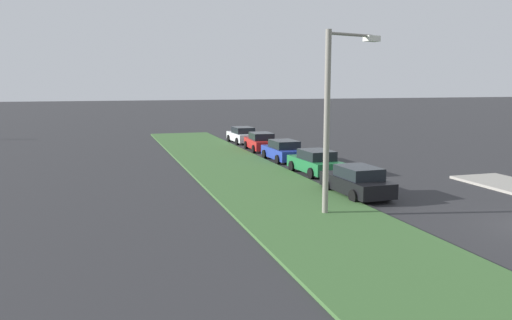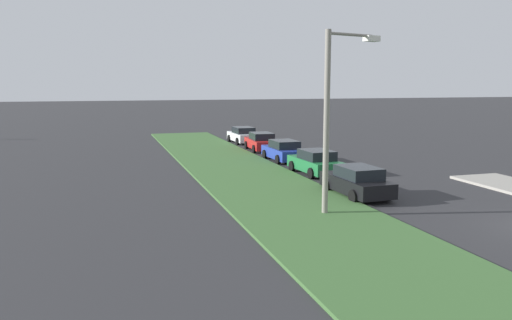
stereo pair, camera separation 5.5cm
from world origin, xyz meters
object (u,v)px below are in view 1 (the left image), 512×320
Objects in this scene: parked_car_black at (357,182)px; parked_car_red at (261,142)px; parked_car_blue at (283,151)px; parked_car_white at (243,135)px; streetlight at (334,109)px; parked_car_green at (315,162)px.

parked_car_red is at bearing -4.14° from parked_car_black.
parked_car_black and parked_car_blue have the same top height.
parked_car_black is 22.84m from parked_car_white.
parked_car_black is at bearing 176.39° from parked_car_blue.
parked_car_red is at bearing 178.01° from parked_car_white.
parked_car_white is 26.04m from streetlight.
parked_car_green is 11.15m from parked_car_red.
streetlight is at bearing 166.50° from parked_car_blue.
parked_car_green is 1.00× the size of parked_car_red.
parked_car_black is at bearing -179.16° from parked_car_red.
streetlight reaches higher than parked_car_red.
parked_car_red is at bearing -3.49° from parked_car_green.
parked_car_green and parked_car_white have the same top height.
parked_car_white is (16.70, -0.11, 0.00)m from parked_car_green.
streetlight reaches higher than parked_car_blue.
parked_car_red is (5.68, -0.15, 0.00)m from parked_car_blue.
streetlight is at bearing 134.04° from parked_car_black.
streetlight reaches higher than parked_car_black.
parked_car_red is (17.29, -0.63, 0.00)m from parked_car_black.
parked_car_red is 1.01× the size of parked_car_white.
parked_car_white is at bearing -2.04° from parked_car_blue.
parked_car_green is 1.01× the size of parked_car_blue.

